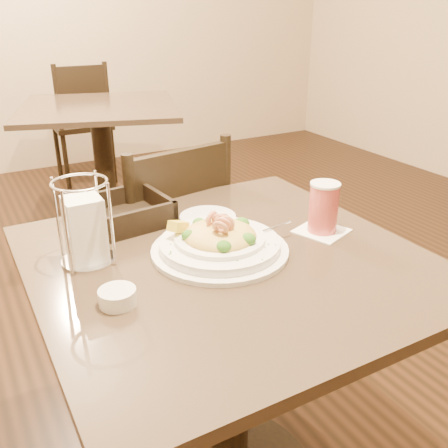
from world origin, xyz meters
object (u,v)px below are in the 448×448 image
drink_glass (323,208)px  side_plate (208,217)px  dining_chair_near (164,254)px  bread_basket (121,216)px  butter_ramekin (117,297)px  dining_chair_far (82,120)px  background_table (102,145)px  pasta_bowl (220,241)px  napkin_caddy (85,228)px  main_table (228,340)px

drink_glass → side_plate: (-0.23, 0.22, -0.06)m
dining_chair_near → bread_basket: 0.45m
butter_ramekin → dining_chair_far: bearing=77.2°
background_table → drink_glass: drink_glass is taller
pasta_bowl → napkin_caddy: (-0.29, 0.11, 0.06)m
dining_chair_near → drink_glass: bearing=103.1°
dining_chair_near → side_plate: bearing=81.5°
background_table → pasta_bowl: size_ratio=3.03×
side_plate → pasta_bowl: bearing=-109.5°
dining_chair_far → pasta_bowl: dining_chair_far is taller
background_table → side_plate: 1.85m
background_table → butter_ramekin: size_ratio=14.71×
background_table → bread_basket: (-0.44, -1.73, 0.27)m
side_plate → dining_chair_far: bearing=83.2°
dining_chair_near → butter_ramekin: dining_chair_near is taller
dining_chair_far → butter_ramekin: 3.10m
dining_chair_far → drink_glass: (-0.10, -2.94, 0.34)m
pasta_bowl → side_plate: bearing=70.5°
pasta_bowl → drink_glass: drink_glass is taller
side_plate → dining_chair_near: bearing=90.5°
butter_ramekin → side_plate: bearing=39.5°
drink_glass → napkin_caddy: (-0.59, 0.14, 0.02)m
dining_chair_near → drink_glass: (0.23, -0.57, 0.34)m
main_table → background_table: size_ratio=0.80×
bread_basket → side_plate: size_ratio=1.69×
dining_chair_near → bread_basket: (-0.22, -0.26, 0.29)m
pasta_bowl → butter_ramekin: bearing=-161.3°
bread_basket → drink_glass: bearing=-34.6°
background_table → dining_chair_near: (-0.22, -1.48, -0.03)m
dining_chair_near → dining_chair_far: size_ratio=1.00×
background_table → butter_ramekin: (-0.58, -2.12, 0.26)m
side_plate → butter_ramekin: butter_ramekin is taller
background_table → drink_glass: 2.07m
pasta_bowl → bread_basket: size_ratio=1.39×
pasta_bowl → napkin_caddy: size_ratio=1.84×
napkin_caddy → butter_ramekin: (0.00, -0.21, -0.07)m
main_table → bread_basket: bread_basket is taller
drink_glass → side_plate: bearing=135.5°
main_table → drink_glass: size_ratio=5.84×
side_plate → butter_ramekin: 0.47m
background_table → drink_glass: bearing=-89.7°
drink_glass → napkin_caddy: 0.60m
pasta_bowl → napkin_caddy: bearing=158.6°
dining_chair_near → drink_glass: dining_chair_near is taller
dining_chair_near → napkin_caddy: bearing=41.1°
dining_chair_near → napkin_caddy: napkin_caddy is taller
drink_glass → butter_ramekin: (-0.59, -0.07, -0.05)m
drink_glass → napkin_caddy: size_ratio=0.76×
napkin_caddy → side_plate: bearing=13.1°
side_plate → butter_ramekin: size_ratio=2.07×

